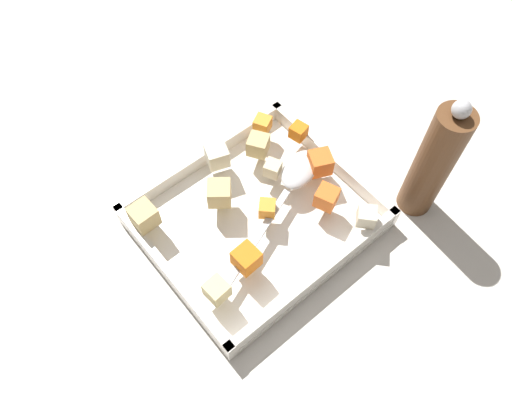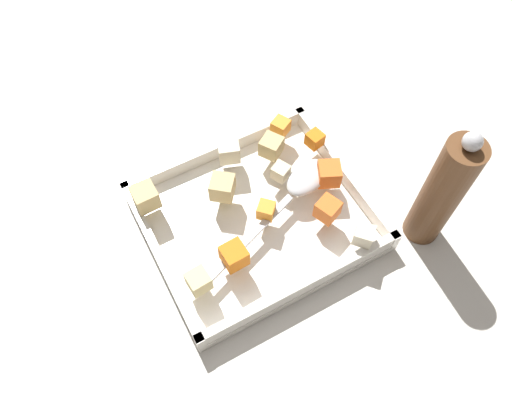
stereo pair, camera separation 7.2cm
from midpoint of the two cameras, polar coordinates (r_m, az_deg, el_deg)
ground_plane at (r=0.76m, az=-2.16°, el=-1.93°), size 4.00×4.00×0.00m
baking_dish at (r=0.75m, az=-2.72°, el=-1.77°), size 0.32×0.27×0.04m
carrot_chunk_mid_right at (r=0.79m, az=2.27°, el=8.18°), size 0.03×0.03×0.02m
carrot_chunk_corner_nw at (r=0.80m, az=-1.85°, el=8.99°), size 0.03×0.03×0.02m
carrot_chunk_mid_left at (r=0.71m, az=-1.69°, el=-0.71°), size 0.03×0.03×0.02m
carrot_chunk_corner_se at (r=0.75m, az=4.62°, el=4.61°), size 0.04×0.04×0.03m
carrot_chunk_under_handle at (r=0.72m, az=5.25°, el=0.65°), size 0.04×0.04×0.03m
carrot_chunk_heap_top at (r=0.67m, az=-4.16°, el=-6.36°), size 0.03×0.03×0.03m
potato_chunk_back_center at (r=0.72m, az=-15.44°, el=-1.45°), size 0.03×0.03×0.03m
potato_chunk_rim_edge at (r=0.75m, az=-0.82°, el=3.97°), size 0.03×0.03×0.02m
potato_chunk_heap_side at (r=0.77m, az=-2.43°, el=6.65°), size 0.04×0.04×0.03m
potato_chunk_front_center at (r=0.66m, az=-7.63°, el=-9.87°), size 0.03×0.03×0.03m
potato_chunk_corner_ne at (r=0.72m, az=-7.04°, el=1.12°), size 0.05×0.05×0.03m
parsnip_chunk_corner_sw at (r=0.71m, az=9.70°, el=-1.52°), size 0.04×0.04×0.03m
parsnip_chunk_far_right at (r=0.76m, az=-7.35°, el=5.30°), size 0.04×0.04×0.03m
serving_spoon at (r=0.74m, az=1.75°, el=3.04°), size 0.25×0.12×0.02m
pepper_mill at (r=0.72m, az=16.94°, el=4.36°), size 0.05×0.05×0.23m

